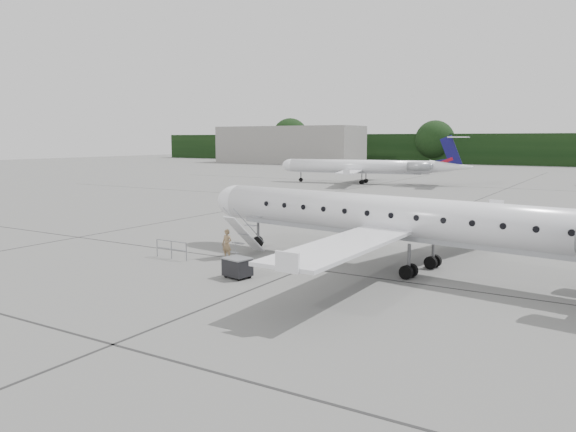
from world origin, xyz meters
The scene contains 8 objects.
ground centered at (0.00, 0.00, 0.00)m, with size 320.00×320.00×0.00m, color slate.
terminal_building centered at (-70.00, 110.00, 5.00)m, with size 40.00×14.00×10.00m, color gray.
main_regional_jet centered at (0.68, 4.53, 3.74)m, with size 29.19×21.01×7.48m, color silver, non-canonical shape.
airstair centered at (-8.33, 3.35, 1.17)m, with size 0.85×2.50×2.35m, color silver, non-canonical shape.
passenger centered at (-8.52, 1.96, 0.84)m, with size 0.61×0.40×1.67m, color olive.
safety_railing centered at (-11.24, 0.46, 0.50)m, with size 2.20×0.08×1.00m, color gray, non-canonical shape.
baggage_cart centered at (-5.50, -1.15, 0.52)m, with size 1.21×0.98×1.05m, color black, non-canonical shape.
bg_regional_left centered at (-24.51, 54.73, 3.53)m, with size 26.90×19.37×7.06m, color silver, non-canonical shape.
Camera 1 is at (10.23, -22.32, 6.62)m, focal length 35.00 mm.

